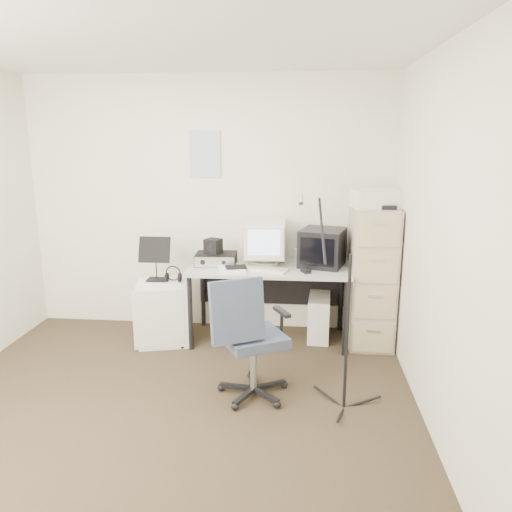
# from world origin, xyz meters

# --- Properties ---
(floor) EXTENTS (3.60, 3.60, 0.01)m
(floor) POSITION_xyz_m (0.00, 0.00, -0.01)
(floor) COLOR #30271B
(floor) RESTS_ON ground
(ceiling) EXTENTS (3.60, 3.60, 0.01)m
(ceiling) POSITION_xyz_m (0.00, 0.00, 2.50)
(ceiling) COLOR white
(ceiling) RESTS_ON ground
(wall_back) EXTENTS (3.60, 0.02, 2.50)m
(wall_back) POSITION_xyz_m (0.00, 1.80, 1.25)
(wall_back) COLOR #F1EACD
(wall_back) RESTS_ON ground
(wall_right) EXTENTS (0.02, 3.60, 2.50)m
(wall_right) POSITION_xyz_m (1.80, 0.00, 1.25)
(wall_right) COLOR #F1EACD
(wall_right) RESTS_ON ground
(wall_calendar) EXTENTS (0.30, 0.02, 0.44)m
(wall_calendar) POSITION_xyz_m (-0.02, 1.79, 1.75)
(wall_calendar) COLOR white
(wall_calendar) RESTS_ON wall_back
(filing_cabinet) EXTENTS (0.40, 0.60, 1.30)m
(filing_cabinet) POSITION_xyz_m (1.58, 1.48, 0.65)
(filing_cabinet) COLOR #ADA592
(filing_cabinet) RESTS_ON floor
(printer) EXTENTS (0.47, 0.37, 0.16)m
(printer) POSITION_xyz_m (1.58, 1.43, 1.38)
(printer) COLOR silver
(printer) RESTS_ON filing_cabinet
(desk) EXTENTS (1.50, 0.70, 0.73)m
(desk) POSITION_xyz_m (0.63, 1.45, 0.36)
(desk) COLOR #999999
(desk) RESTS_ON floor
(crt_monitor) EXTENTS (0.38, 0.40, 0.41)m
(crt_monitor) POSITION_xyz_m (0.58, 1.53, 0.93)
(crt_monitor) COLOR silver
(crt_monitor) RESTS_ON desk
(crt_tv) EXTENTS (0.48, 0.49, 0.35)m
(crt_tv) POSITION_xyz_m (1.12, 1.53, 0.90)
(crt_tv) COLOR black
(crt_tv) RESTS_ON desk
(desk_speaker) EXTENTS (0.10, 0.10, 0.15)m
(desk_speaker) POSITION_xyz_m (0.90, 1.57, 0.80)
(desk_speaker) COLOR beige
(desk_speaker) RESTS_ON desk
(keyboard) EXTENTS (0.46, 0.29, 0.02)m
(keyboard) POSITION_xyz_m (0.59, 1.30, 0.74)
(keyboard) COLOR silver
(keyboard) RESTS_ON desk
(mouse) EXTENTS (0.10, 0.12, 0.03)m
(mouse) POSITION_xyz_m (0.97, 1.27, 0.75)
(mouse) COLOR black
(mouse) RESTS_ON desk
(radio_receiver) EXTENTS (0.39, 0.29, 0.11)m
(radio_receiver) POSITION_xyz_m (0.12, 1.48, 0.78)
(radio_receiver) COLOR black
(radio_receiver) RESTS_ON desk
(radio_speaker) EXTENTS (0.18, 0.17, 0.14)m
(radio_speaker) POSITION_xyz_m (0.10, 1.47, 0.91)
(radio_speaker) COLOR black
(radio_speaker) RESTS_ON radio_receiver
(papers) EXTENTS (0.30, 0.36, 0.02)m
(papers) POSITION_xyz_m (0.29, 1.30, 0.74)
(papers) COLOR white
(papers) RESTS_ON desk
(pc_tower) EXTENTS (0.23, 0.46, 0.42)m
(pc_tower) POSITION_xyz_m (1.11, 1.54, 0.21)
(pc_tower) COLOR silver
(pc_tower) RESTS_ON floor
(office_chair) EXTENTS (0.75, 0.75, 0.96)m
(office_chair) POSITION_xyz_m (0.58, 0.37, 0.48)
(office_chair) COLOR #37475C
(office_chair) RESTS_ON floor
(side_cart) EXTENTS (0.56, 0.49, 0.60)m
(side_cart) POSITION_xyz_m (-0.35, 1.29, 0.30)
(side_cart) COLOR white
(side_cart) RESTS_ON floor
(music_stand) EXTENTS (0.30, 0.17, 0.43)m
(music_stand) POSITION_xyz_m (-0.42, 1.33, 0.82)
(music_stand) COLOR black
(music_stand) RESTS_ON side_cart
(headphones) EXTENTS (0.19, 0.19, 0.03)m
(headphones) POSITION_xyz_m (-0.25, 1.30, 0.65)
(headphones) COLOR black
(headphones) RESTS_ON side_cart
(mic_stand) EXTENTS (0.02, 0.02, 1.50)m
(mic_stand) POSITION_xyz_m (1.26, 0.26, 0.75)
(mic_stand) COLOR black
(mic_stand) RESTS_ON floor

